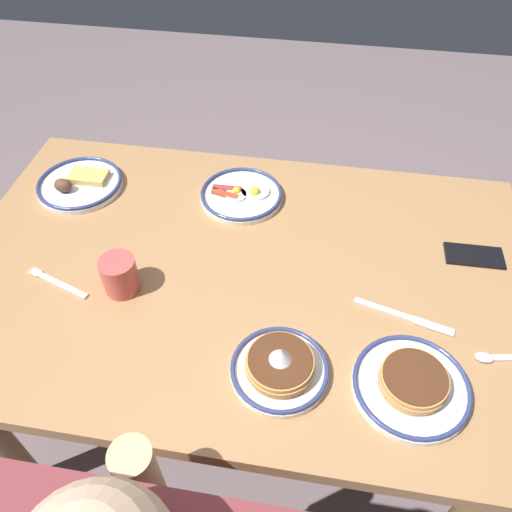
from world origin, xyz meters
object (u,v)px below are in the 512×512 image
at_px(plate_far_side, 412,384).
at_px(plate_far_companion, 280,367).
at_px(plate_center_pancakes, 242,195).
at_px(coffee_mug, 119,274).
at_px(cell_phone, 474,256).
at_px(butter_knife, 403,316).
at_px(plate_near_main, 78,184).
at_px(tea_spoon, 509,358).
at_px(fork_near, 57,283).

bearing_deg(plate_far_side, plate_far_companion, 1.29).
bearing_deg(plate_center_pancakes, coffee_mug, 58.98).
relative_size(plate_far_companion, cell_phone, 1.43).
bearing_deg(butter_knife, plate_near_main, -19.21).
relative_size(plate_center_pancakes, plate_far_companion, 1.13).
distance_m(plate_near_main, plate_far_companion, 0.82).
height_order(plate_near_main, tea_spoon, plate_near_main).
height_order(butter_knife, tea_spoon, tea_spoon).
bearing_deg(fork_near, butter_knife, -177.51).
height_order(plate_far_companion, fork_near, plate_far_companion).
xyz_separation_m(plate_far_companion, cell_phone, (-0.44, -0.41, -0.02)).
distance_m(cell_phone, tea_spoon, 0.30).
relative_size(plate_center_pancakes, fork_near, 1.32).
xyz_separation_m(plate_far_companion, butter_knife, (-0.26, -0.19, -0.02)).
xyz_separation_m(cell_phone, tea_spoon, (-0.04, 0.29, 0.00)).
height_order(plate_far_side, tea_spoon, plate_far_side).
distance_m(plate_center_pancakes, coffee_mug, 0.43).
bearing_deg(fork_near, plate_far_side, 169.97).
height_order(plate_far_companion, cell_phone, plate_far_companion).
distance_m(coffee_mug, cell_phone, 0.88).
relative_size(coffee_mug, cell_phone, 0.72).
distance_m(plate_near_main, coffee_mug, 0.42).
distance_m(coffee_mug, fork_near, 0.17).
height_order(cell_phone, tea_spoon, tea_spoon).
relative_size(fork_near, butter_knife, 0.78).
height_order(plate_far_companion, coffee_mug, coffee_mug).
bearing_deg(plate_far_side, cell_phone, -113.66).
bearing_deg(tea_spoon, cell_phone, -83.15).
height_order(plate_near_main, plate_center_pancakes, plate_near_main).
bearing_deg(plate_far_side, plate_near_main, -28.53).
height_order(plate_near_main, plate_far_side, same).
bearing_deg(plate_center_pancakes, plate_far_side, 129.98).
xyz_separation_m(plate_far_companion, coffee_mug, (0.40, -0.17, 0.02)).
height_order(coffee_mug, cell_phone, coffee_mug).
distance_m(coffee_mug, butter_knife, 0.66).
distance_m(fork_near, tea_spoon, 1.04).
bearing_deg(plate_center_pancakes, tea_spoon, 147.16).
relative_size(plate_far_side, tea_spoon, 1.16).
height_order(plate_center_pancakes, tea_spoon, plate_center_pancakes).
height_order(plate_near_main, plate_far_companion, plate_far_companion).
xyz_separation_m(coffee_mug, cell_phone, (-0.84, -0.24, -0.04)).
distance_m(plate_far_side, fork_near, 0.84).
bearing_deg(plate_far_side, butter_knife, -87.93).
relative_size(fork_near, tea_spoon, 0.86).
height_order(plate_far_side, fork_near, plate_far_side).
bearing_deg(plate_far_companion, coffee_mug, -22.77).
height_order(coffee_mug, fork_near, coffee_mug).
xyz_separation_m(plate_center_pancakes, fork_near, (0.38, 0.38, -0.01)).
bearing_deg(cell_phone, plate_center_pancakes, -12.77).
bearing_deg(tea_spoon, plate_center_pancakes, -32.84).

